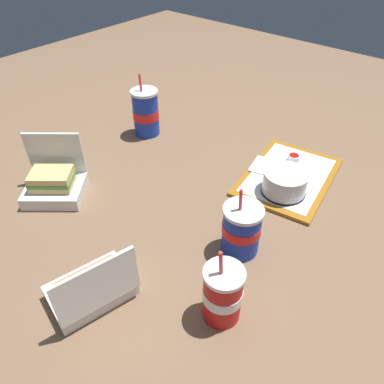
{
  "coord_description": "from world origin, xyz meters",
  "views": [
    {
      "loc": [
        0.67,
        0.57,
        0.75
      ],
      "look_at": [
        0.02,
        0.02,
        0.05
      ],
      "focal_mm": 35.0,
      "sensor_mm": 36.0,
      "label": 1
    }
  ],
  "objects_px": {
    "ketchup_cup": "(294,158)",
    "clamshell_hotdog_corner": "(91,287)",
    "soda_cup_center": "(241,229)",
    "food_tray": "(288,177)",
    "clamshell_sandwich_back": "(54,183)",
    "plastic_fork": "(303,179)",
    "cake_container": "(285,183)",
    "soda_cup_left": "(223,294)",
    "soda_cup_front": "(146,113)"
  },
  "relations": [
    {
      "from": "ketchup_cup",
      "to": "clamshell_hotdog_corner",
      "type": "height_order",
      "value": "clamshell_hotdog_corner"
    },
    {
      "from": "ketchup_cup",
      "to": "soda_cup_center",
      "type": "xyz_separation_m",
      "value": [
        0.44,
        0.08,
        0.05
      ]
    },
    {
      "from": "food_tray",
      "to": "soda_cup_center",
      "type": "bearing_deg",
      "value": 8.33
    },
    {
      "from": "food_tray",
      "to": "clamshell_hotdog_corner",
      "type": "relative_size",
      "value": 1.92
    },
    {
      "from": "ketchup_cup",
      "to": "clamshell_sandwich_back",
      "type": "relative_size",
      "value": 0.18
    },
    {
      "from": "ketchup_cup",
      "to": "clamshell_sandwich_back",
      "type": "bearing_deg",
      "value": -37.92
    },
    {
      "from": "food_tray",
      "to": "plastic_fork",
      "type": "xyz_separation_m",
      "value": [
        -0.01,
        0.05,
        0.01
      ]
    },
    {
      "from": "food_tray",
      "to": "cake_container",
      "type": "bearing_deg",
      "value": 17.75
    },
    {
      "from": "clamshell_sandwich_back",
      "to": "soda_cup_center",
      "type": "bearing_deg",
      "value": 107.57
    },
    {
      "from": "soda_cup_center",
      "to": "ketchup_cup",
      "type": "bearing_deg",
      "value": -169.6
    },
    {
      "from": "clamshell_hotdog_corner",
      "to": "soda_cup_left",
      "type": "bearing_deg",
      "value": 122.03
    },
    {
      "from": "plastic_fork",
      "to": "soda_cup_front",
      "type": "height_order",
      "value": "soda_cup_front"
    },
    {
      "from": "plastic_fork",
      "to": "clamshell_hotdog_corner",
      "type": "distance_m",
      "value": 0.73
    },
    {
      "from": "cake_container",
      "to": "plastic_fork",
      "type": "height_order",
      "value": "cake_container"
    },
    {
      "from": "soda_cup_front",
      "to": "soda_cup_left",
      "type": "relative_size",
      "value": 1.14
    },
    {
      "from": "cake_container",
      "to": "clamshell_hotdog_corner",
      "type": "relative_size",
      "value": 0.65
    },
    {
      "from": "clamshell_sandwich_back",
      "to": "soda_cup_left",
      "type": "relative_size",
      "value": 1.11
    },
    {
      "from": "food_tray",
      "to": "soda_cup_left",
      "type": "height_order",
      "value": "soda_cup_left"
    },
    {
      "from": "soda_cup_left",
      "to": "clamshell_hotdog_corner",
      "type": "bearing_deg",
      "value": -57.97
    },
    {
      "from": "food_tray",
      "to": "cake_container",
      "type": "xyz_separation_m",
      "value": [
        0.09,
        0.03,
        0.04
      ]
    },
    {
      "from": "soda_cup_front",
      "to": "soda_cup_left",
      "type": "bearing_deg",
      "value": 56.83
    },
    {
      "from": "soda_cup_center",
      "to": "soda_cup_left",
      "type": "xyz_separation_m",
      "value": [
        0.19,
        0.08,
        0.0
      ]
    },
    {
      "from": "ketchup_cup",
      "to": "plastic_fork",
      "type": "bearing_deg",
      "value": 45.87
    },
    {
      "from": "plastic_fork",
      "to": "clamshell_sandwich_back",
      "type": "xyz_separation_m",
      "value": [
        0.54,
        -0.56,
        0.03
      ]
    },
    {
      "from": "ketchup_cup",
      "to": "soda_cup_left",
      "type": "xyz_separation_m",
      "value": [
        0.63,
        0.16,
        0.05
      ]
    },
    {
      "from": "food_tray",
      "to": "soda_cup_front",
      "type": "bearing_deg",
      "value": -80.69
    },
    {
      "from": "ketchup_cup",
      "to": "soda_cup_left",
      "type": "bearing_deg",
      "value": 14.32
    },
    {
      "from": "plastic_fork",
      "to": "soda_cup_center",
      "type": "distance_m",
      "value": 0.37
    },
    {
      "from": "ketchup_cup",
      "to": "soda_cup_left",
      "type": "height_order",
      "value": "soda_cup_left"
    },
    {
      "from": "cake_container",
      "to": "plastic_fork",
      "type": "distance_m",
      "value": 0.1
    },
    {
      "from": "food_tray",
      "to": "plastic_fork",
      "type": "distance_m",
      "value": 0.05
    },
    {
      "from": "cake_container",
      "to": "clamshell_hotdog_corner",
      "type": "height_order",
      "value": "clamshell_hotdog_corner"
    },
    {
      "from": "plastic_fork",
      "to": "clamshell_sandwich_back",
      "type": "relative_size",
      "value": 0.48
    },
    {
      "from": "clamshell_sandwich_back",
      "to": "cake_container",
      "type": "bearing_deg",
      "value": 129.86
    },
    {
      "from": "food_tray",
      "to": "ketchup_cup",
      "type": "relative_size",
      "value": 10.12
    },
    {
      "from": "food_tray",
      "to": "soda_cup_front",
      "type": "relative_size",
      "value": 1.72
    },
    {
      "from": "ketchup_cup",
      "to": "clamshell_hotdog_corner",
      "type": "relative_size",
      "value": 0.19
    },
    {
      "from": "clamshell_hotdog_corner",
      "to": "soda_cup_front",
      "type": "distance_m",
      "value": 0.76
    },
    {
      "from": "clamshell_sandwich_back",
      "to": "food_tray",
      "type": "bearing_deg",
      "value": 136.5
    },
    {
      "from": "food_tray",
      "to": "soda_cup_left",
      "type": "distance_m",
      "value": 0.57
    },
    {
      "from": "ketchup_cup",
      "to": "clamshell_sandwich_back",
      "type": "distance_m",
      "value": 0.78
    },
    {
      "from": "clamshell_sandwich_back",
      "to": "soda_cup_front",
      "type": "xyz_separation_m",
      "value": [
        -0.45,
        -0.05,
        0.04
      ]
    },
    {
      "from": "clamshell_hotdog_corner",
      "to": "soda_cup_left",
      "type": "xyz_separation_m",
      "value": [
        -0.16,
        0.25,
        0.03
      ]
    },
    {
      "from": "plastic_fork",
      "to": "cake_container",
      "type": "bearing_deg",
      "value": -28.44
    },
    {
      "from": "soda_cup_front",
      "to": "soda_cup_left",
      "type": "height_order",
      "value": "soda_cup_front"
    },
    {
      "from": "cake_container",
      "to": "plastic_fork",
      "type": "relative_size",
      "value": 1.24
    },
    {
      "from": "cake_container",
      "to": "plastic_fork",
      "type": "xyz_separation_m",
      "value": [
        -0.1,
        0.02,
        -0.03
      ]
    },
    {
      "from": "food_tray",
      "to": "soda_cup_center",
      "type": "distance_m",
      "value": 0.37
    },
    {
      "from": "ketchup_cup",
      "to": "plastic_fork",
      "type": "height_order",
      "value": "ketchup_cup"
    },
    {
      "from": "clamshell_hotdog_corner",
      "to": "clamshell_sandwich_back",
      "type": "bearing_deg",
      "value": -113.13
    }
  ]
}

